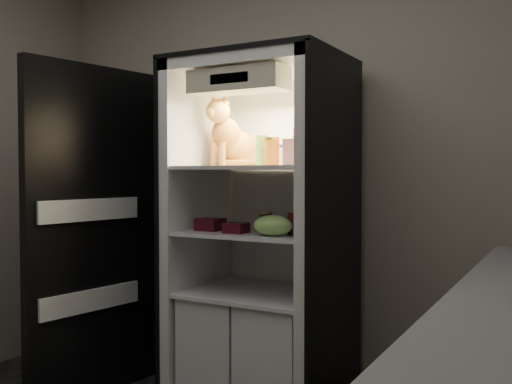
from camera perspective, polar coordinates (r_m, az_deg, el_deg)
room_shell at (r=2.06m, az=-18.28°, el=12.03°), size 3.60×3.60×3.60m
refrigerator at (r=3.17m, az=0.78°, el=-6.43°), size 0.90×0.72×1.88m
fridge_door at (r=3.33m, az=-15.81°, el=-3.99°), size 0.19×0.87×1.85m
tabby_cat at (r=3.28m, az=-2.46°, el=5.24°), size 0.34×0.40×0.41m
parmesan_shaker at (r=3.10m, az=0.56°, el=4.15°), size 0.06×0.06×0.17m
mayo_tub at (r=3.18m, az=2.56°, el=3.68°), size 0.09×0.09×0.12m
salsa_jar at (r=3.04m, az=1.57°, el=4.06°), size 0.09×0.09×0.15m
pepper_jar at (r=3.04m, az=4.90°, el=4.65°), size 0.13×0.13×0.22m
cream_carton at (r=2.86m, az=3.70°, el=3.99°), size 0.08×0.08×0.13m
soda_can_a at (r=3.08m, az=4.64°, el=-2.65°), size 0.07×0.07×0.14m
soda_can_b at (r=2.99m, az=5.26°, el=-3.02°), size 0.06×0.06×0.11m
soda_can_c at (r=2.88m, az=3.83°, el=-3.13°), size 0.06×0.06×0.12m
condiment_jar at (r=3.16m, az=0.98°, el=-2.85°), size 0.07×0.07×0.10m
grape_bag at (r=2.84m, az=1.70°, el=-3.37°), size 0.21×0.15×0.10m
berry_box_left at (r=3.11m, az=-4.59°, el=-3.25°), size 0.13×0.13×0.07m
berry_box_right at (r=2.97m, az=-1.99°, el=-3.62°), size 0.11×0.11×0.05m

